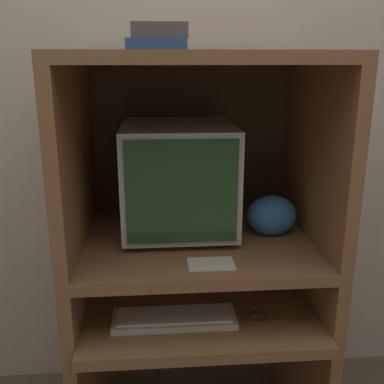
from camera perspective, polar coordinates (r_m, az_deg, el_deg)
The scene contains 10 objects.
wall_back at distance 1.86m, azimuth -0.41°, elevation 13.07°, with size 6.00×0.06×2.60m.
desk_base at distance 1.76m, azimuth 0.75°, elevation -19.81°, with size 0.84×0.71×0.60m.
desk_monitor_shelf at distance 1.60m, azimuth 0.65°, elevation -7.34°, with size 0.84×0.66×0.21m.
hutch_upper at distance 1.51m, azimuth 0.60°, elevation 9.16°, with size 0.84×0.66×0.62m.
crt_monitor at distance 1.57m, azimuth -1.72°, elevation 1.95°, with size 0.38×0.42×0.38m.
keyboard at distance 1.49m, azimuth -2.25°, elevation -15.69°, with size 0.39×0.13×0.03m.
mouse at distance 1.52m, azimuth 8.15°, elevation -15.23°, with size 0.06×0.04×0.03m.
snack_bag at distance 1.59m, azimuth 10.08°, elevation -2.94°, with size 0.17×0.13×0.14m.
book_stack at distance 1.39m, azimuth -4.38°, elevation 18.89°, with size 0.18×0.15×0.08m.
paper_card at distance 1.37m, azimuth 2.43°, elevation -9.10°, with size 0.14×0.09×0.00m.
Camera 1 is at (-0.13, -1.12, 1.41)m, focal length 42.00 mm.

